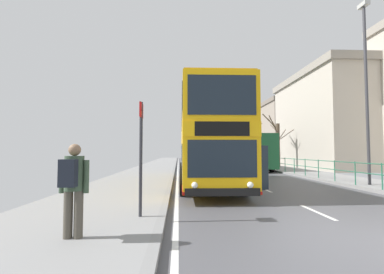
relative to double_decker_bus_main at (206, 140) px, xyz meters
name	(u,v)px	position (x,y,z in m)	size (l,w,h in m)	color
ground	(348,240)	(1.77, -8.81, -2.27)	(15.80, 140.00, 0.20)	#4E4E53
double_decker_bus_main	(206,140)	(0.00, 0.00, 0.00)	(3.18, 10.92, 4.40)	#F4B20F
background_bus_far_lane	(248,151)	(5.30, 12.65, -0.57)	(2.73, 10.59, 3.17)	#19512D
pedestrian_railing_far_kerb	(335,167)	(6.94, 0.56, -1.44)	(0.05, 24.29, 1.10)	#236B4C
pedestrian_with_backpack	(73,183)	(-3.31, -8.82, -1.17)	(0.54, 0.53, 1.70)	#4C473D
bus_stop_sign_near	(141,146)	(-2.32, -7.14, -0.46)	(0.08, 0.44, 2.78)	#2D2D33
street_lamp_far_side	(366,79)	(7.68, -1.09, 2.90)	(0.28, 0.60, 8.88)	#38383D
bare_tree_far_00	(277,142)	(9.04, 14.86, 0.42)	(3.31, 2.92, 5.64)	#4C3D2D
bare_tree_far_01	(252,141)	(7.78, 20.15, 0.76)	(2.71, 2.46, 5.88)	#423328
bare_tree_far_02	(249,141)	(8.65, 25.32, 0.88)	(2.71, 3.06, 6.54)	#4C3D2D
background_building_00	(291,131)	(19.54, 36.53, 3.21)	(10.61, 11.85, 10.98)	gray
background_building_02	(348,120)	(16.57, 14.48, 2.71)	(11.35, 13.92, 9.98)	#B2A899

